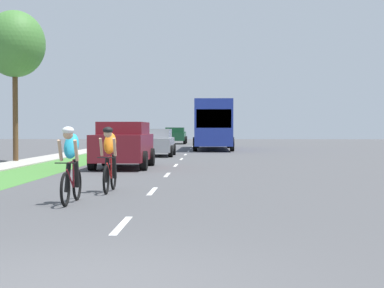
{
  "coord_description": "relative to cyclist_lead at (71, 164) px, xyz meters",
  "views": [
    {
      "loc": [
        1.39,
        -5.64,
        1.54
      ],
      "look_at": [
        0.62,
        20.96,
        0.84
      ],
      "focal_mm": 55.17,
      "sensor_mm": 36.0,
      "label": 1
    }
  ],
  "objects": [
    {
      "name": "ground_plane",
      "position": [
        1.44,
        13.69,
        -0.81
      ],
      "size": [
        120.0,
        120.0,
        0.0
      ],
      "primitive_type": "plane",
      "color": "#4C4C4F"
    },
    {
      "name": "sidewalk_concrete",
      "position": [
        -5.4,
        13.69,
        -0.81
      ],
      "size": [
        1.64,
        70.0,
        0.1
      ],
      "primitive_type": "cube",
      "color": "#B2ADA3",
      "rests_on": "ground_plane"
    },
    {
      "name": "cyclist_lead",
      "position": [
        0.0,
        0.0,
        0.0
      ],
      "size": [
        0.42,
        1.72,
        1.58
      ],
      "color": "black",
      "rests_on": "ground_plane"
    },
    {
      "name": "pickup_dark_green",
      "position": [
        -0.54,
        47.13,
        0.02
      ],
      "size": [
        2.22,
        5.1,
        1.64
      ],
      "color": "#194C2D",
      "rests_on": "ground_plane"
    },
    {
      "name": "street_tree_near",
      "position": [
        -6.06,
        14.86,
        4.57
      ],
      "size": [
        2.77,
        2.77,
        6.94
      ],
      "color": "brown",
      "rests_on": "ground_plane"
    },
    {
      "name": "sedan_silver",
      "position": [
        -0.11,
        20.92,
        -0.04
      ],
      "size": [
        1.98,
        4.3,
        1.52
      ],
      "color": "#A5A8AD",
      "rests_on": "ground_plane"
    },
    {
      "name": "bus_blue",
      "position": [
        3.14,
        31.59,
        1.17
      ],
      "size": [
        2.78,
        11.6,
        3.48
      ],
      "color": "#23389E",
      "rests_on": "ground_plane"
    },
    {
      "name": "suv_maroon",
      "position": [
        -0.51,
        10.97,
        0.14
      ],
      "size": [
        2.15,
        4.7,
        1.79
      ],
      "color": "maroon",
      "rests_on": "ground_plane"
    },
    {
      "name": "lane_markings_center",
      "position": [
        1.44,
        17.69,
        -0.81
      ],
      "size": [
        0.12,
        52.71,
        0.01
      ],
      "color": "white",
      "rests_on": "ground_plane"
    },
    {
      "name": "cyclist_trailing",
      "position": [
        0.42,
        2.21,
        0.0
      ],
      "size": [
        0.42,
        1.72,
        1.58
      ],
      "color": "black",
      "rests_on": "ground_plane"
    },
    {
      "name": "grass_verge",
      "position": [
        -3.46,
        13.69,
        -0.81
      ],
      "size": [
        2.25,
        70.0,
        0.01
      ],
      "primitive_type": "cube",
      "color": "#478438",
      "rests_on": "ground_plane"
    }
  ]
}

